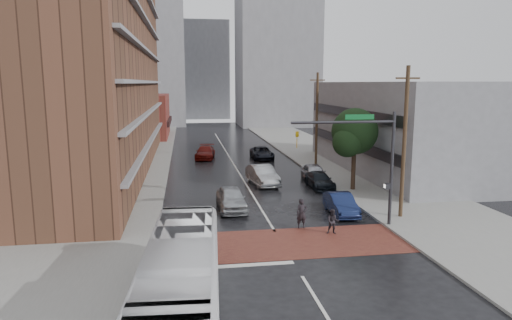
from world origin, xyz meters
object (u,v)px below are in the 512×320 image
object	(u,v)px
car_travel_a	(231,199)
car_parked_far	(314,173)
car_parked_mid	(319,180)
pedestrian_b	(333,222)
suv_travel	(262,153)
transit_bus	(181,282)
car_parked_near	(341,204)
car_travel_b	(262,175)
car_travel_c	(205,152)
pedestrian_a	(302,214)

from	to	relation	value
car_travel_a	car_parked_far	distance (m)	11.74
car_parked_mid	car_parked_far	xyz separation A→B (m)	(0.21, 2.42, 0.14)
pedestrian_b	suv_travel	size ratio (longest dim) A/B	0.30
transit_bus	pedestrian_b	bearing A→B (deg)	48.78
car_parked_near	car_parked_far	xyz separation A→B (m)	(1.10, 10.43, 0.08)
pedestrian_b	car_parked_near	xyz separation A→B (m)	(1.86, 3.95, -0.05)
suv_travel	car_parked_mid	world-z (taller)	suv_travel
car_travel_b	car_parked_near	xyz separation A→B (m)	(3.77, -9.88, -0.14)
transit_bus	car_parked_mid	size ratio (longest dim) A/B	2.58
car_travel_a	car_travel_c	distance (m)	22.71
pedestrian_b	car_travel_b	size ratio (longest dim) A/B	0.30
car_parked_near	pedestrian_b	bearing A→B (deg)	-112.81
pedestrian_b	car_parked_far	bearing A→B (deg)	93.56
car_travel_a	car_parked_near	bearing A→B (deg)	-18.36
pedestrian_b	suv_travel	xyz separation A→B (m)	(0.34, 27.48, -0.04)
pedestrian_a	car_travel_c	distance (m)	27.90
transit_bus	car_parked_far	xyz separation A→B (m)	(11.80, 23.29, -0.82)
pedestrian_a	car_travel_a	distance (m)	6.18
pedestrian_b	car_parked_mid	xyz separation A→B (m)	(2.75, 11.96, -0.12)
car_travel_b	suv_travel	bearing A→B (deg)	72.73
pedestrian_b	suv_travel	distance (m)	27.48
car_travel_b	car_parked_mid	world-z (taller)	car_travel_b
car_travel_b	car_parked_near	bearing A→B (deg)	-77.02
pedestrian_a	car_parked_mid	world-z (taller)	pedestrian_a
pedestrian_a	car_parked_far	size ratio (longest dim) A/B	0.40
car_travel_a	car_travel_b	xyz separation A→B (m)	(3.54, 7.64, 0.04)
car_travel_a	pedestrian_b	bearing A→B (deg)	-49.97
transit_bus	suv_travel	bearing A→B (deg)	79.37
car_parked_far	car_travel_a	bearing A→B (deg)	-132.56
car_parked_far	car_parked_near	bearing A→B (deg)	-92.84
car_travel_a	car_parked_far	world-z (taller)	car_travel_a
car_travel_b	car_parked_far	distance (m)	4.90
transit_bus	car_travel_c	xyz separation A→B (m)	(2.56, 37.79, -0.87)
pedestrian_a	car_parked_mid	size ratio (longest dim) A/B	0.41
car_travel_b	car_parked_mid	bearing A→B (deg)	-29.75
car_travel_c	car_parked_far	size ratio (longest dim) A/B	1.10
pedestrian_b	car_parked_far	xyz separation A→B (m)	(2.96, 14.38, 0.03)
car_travel_b	car_travel_c	distance (m)	15.67
transit_bus	pedestrian_a	distance (m)	12.62
car_parked_near	car_parked_mid	xyz separation A→B (m)	(0.89, 8.01, -0.07)
car_parked_far	pedestrian_b	bearing A→B (deg)	-98.46
car_parked_mid	car_travel_c	bearing A→B (deg)	117.46
transit_bus	suv_travel	size ratio (longest dim) A/B	2.23
car_travel_b	car_travel_c	size ratio (longest dim) A/B	1.01
transit_bus	car_travel_c	size ratio (longest dim) A/B	2.25
pedestrian_b	car_travel_a	distance (m)	8.24
car_travel_c	suv_travel	bearing A→B (deg)	-3.74
car_parked_mid	car_parked_far	distance (m)	2.43
suv_travel	car_parked_mid	xyz separation A→B (m)	(2.41, -15.52, -0.07)
car_parked_near	pedestrian_a	bearing A→B (deg)	-140.63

